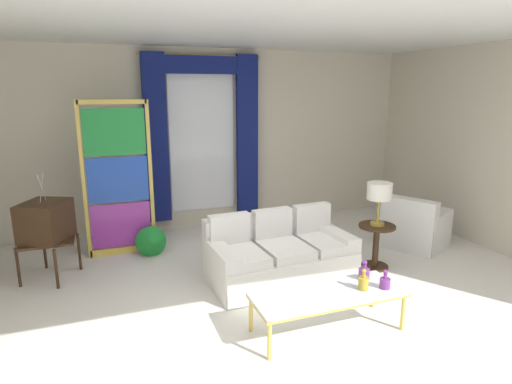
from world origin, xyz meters
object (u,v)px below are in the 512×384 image
Objects in this scene: armchair_white at (414,228)px; stained_glass_divider at (118,183)px; vintage_tv at (46,223)px; coffee_table at (328,296)px; peacock_figurine at (152,243)px; couch_white_long at (278,255)px; bottle_crystal_tall at (363,282)px; table_lamp_brass at (379,193)px; round_side_table at (376,242)px; bottle_amber_squat at (364,273)px; bottle_blue_decanter at (385,282)px.

armchair_white is 4.41m from stained_glass_divider.
vintage_tv reaches higher than armchair_white.
peacock_figurine is at bearing 118.68° from coffee_table.
stained_glass_divider reaches higher than couch_white_long.
coffee_table is at bearing -146.05° from armchair_white.
couch_white_long reaches higher than coffee_table.
vintage_tv is at bearing 172.46° from armchair_white.
couch_white_long is at bearing 103.82° from bottle_crystal_tall.
couch_white_long is 1.30m from coffee_table.
table_lamp_brass is (2.76, -1.39, 0.81)m from peacock_figurine.
coffee_table is 3.54m from vintage_tv.
table_lamp_brass is at bearing 0.00° from round_side_table.
peacock_figurine reaches higher than coffee_table.
couch_white_long is at bearing -41.32° from peacock_figurine.
couch_white_long is 2.40m from armchair_white.
stained_glass_divider is (-2.12, 2.90, 0.57)m from bottle_crystal_tall.
bottle_amber_squat is at bearing -34.00° from vintage_tv.
armchair_white is at bearing -16.34° from stained_glass_divider.
table_lamp_brass reaches higher than armchair_white.
bottle_crystal_tall reaches higher than coffee_table.
peacock_figurine is (-1.74, 2.59, -0.27)m from bottle_crystal_tall.
vintage_tv reaches higher than coffee_table.
peacock_figurine is at bearing 126.55° from bottle_blue_decanter.
armchair_white reaches higher than peacock_figurine.
vintage_tv reaches higher than bottle_blue_decanter.
vintage_tv is at bearing 159.82° from couch_white_long.
bottle_crystal_tall is at bearing -130.13° from table_lamp_brass.
round_side_table is at bearing -26.63° from peacock_figurine.
bottle_amber_squat is at bearing -51.70° from peacock_figurine.
couch_white_long is at bearing 112.58° from bottle_amber_squat.
bottle_blue_decanter is at bearing -51.52° from stained_glass_divider.
bottle_amber_squat is (0.48, -1.15, 0.18)m from couch_white_long.
bottle_amber_squat is 3.06m from peacock_figurine.
bottle_blue_decanter is at bearing -74.14° from bottle_amber_squat.
round_side_table is 1.04× the size of table_lamp_brass.
bottle_blue_decanter reaches higher than round_side_table.
vintage_tv is 1.41m from peacock_figurine.
round_side_table is (3.14, -1.69, -0.70)m from stained_glass_divider.
bottle_crystal_tall is at bearing -56.10° from peacock_figurine.
vintage_tv is 4.22m from round_side_table.
stained_glass_divider is at bearing 121.94° from coffee_table.
table_lamp_brass is (0.80, 1.26, 0.55)m from bottle_blue_decanter.
stained_glass_divider reaches higher than round_side_table.
table_lamp_brass is at bearing 39.88° from coffee_table.
coffee_table is (-0.02, -1.29, 0.07)m from couch_white_long.
bottle_crystal_tall is (0.33, -1.35, 0.18)m from couch_white_long.
coffee_table is 1.79m from round_side_table.
bottle_crystal_tall is 1.05× the size of bottle_amber_squat.
bottle_blue_decanter is 1.59m from table_lamp_brass.
stained_glass_divider is 3.64m from round_side_table.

